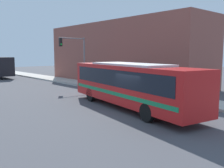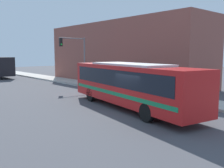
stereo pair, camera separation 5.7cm
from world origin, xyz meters
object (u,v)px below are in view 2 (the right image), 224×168
(traffic_light_pole, at_px, (76,53))
(pedestrian_near_corner, at_px, (97,77))
(city_bus, at_px, (130,82))
(delivery_truck, at_px, (0,67))
(parking_meter, at_px, (103,80))
(fire_hydrant, at_px, (127,88))

(traffic_light_pole, distance_m, pedestrian_near_corner, 3.55)
(city_bus, relative_size, delivery_truck, 1.78)
(parking_meter, bearing_deg, delivery_truck, 102.22)
(parking_meter, bearing_deg, pedestrian_near_corner, 71.11)
(city_bus, height_order, pedestrian_near_corner, city_bus)
(delivery_truck, relative_size, traffic_light_pole, 1.28)
(pedestrian_near_corner, bearing_deg, delivery_truck, 105.59)
(delivery_truck, bearing_deg, pedestrian_near_corner, -74.41)
(city_bus, relative_size, pedestrian_near_corner, 6.72)
(parking_meter, relative_size, pedestrian_near_corner, 0.70)
(parking_meter, bearing_deg, city_bus, -117.37)
(fire_hydrant, xyz_separation_m, parking_meter, (-0.00, 3.67, 0.46))
(fire_hydrant, relative_size, parking_meter, 0.63)
(traffic_light_pole, xyz_separation_m, pedestrian_near_corner, (1.65, -1.54, -2.74))
(delivery_truck, distance_m, fire_hydrant, 23.92)
(parking_meter, distance_m, pedestrian_near_corner, 2.11)
(fire_hydrant, bearing_deg, city_bus, -132.96)
(city_bus, xyz_separation_m, delivery_truck, (-0.01, 28.10, -0.06))
(fire_hydrant, xyz_separation_m, traffic_light_pole, (-0.96, 7.21, 3.27))
(pedestrian_near_corner, bearing_deg, city_bus, -115.81)
(delivery_truck, relative_size, pedestrian_near_corner, 3.77)
(city_bus, relative_size, parking_meter, 9.59)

